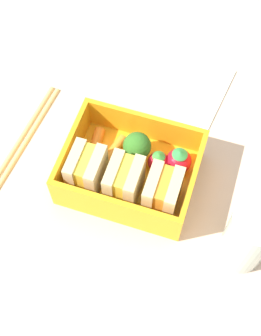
% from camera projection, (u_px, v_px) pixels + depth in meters
% --- Properties ---
extents(ground_plane, '(1.20, 1.20, 0.02)m').
position_uv_depth(ground_plane, '(130.00, 182.00, 0.59)').
color(ground_plane, beige).
extents(bento_tray, '(0.16, 0.12, 0.01)m').
position_uv_depth(bento_tray, '(130.00, 176.00, 0.58)').
color(bento_tray, '#F8A119').
rests_on(bento_tray, ground_plane).
extents(bento_rim, '(0.16, 0.12, 0.04)m').
position_uv_depth(bento_rim, '(130.00, 165.00, 0.55)').
color(bento_rim, '#F8A119').
rests_on(bento_rim, bento_tray).
extents(sandwich_left, '(0.04, 0.05, 0.05)m').
position_uv_depth(sandwich_left, '(163.00, 192.00, 0.53)').
color(sandwich_left, '#E0C17F').
rests_on(sandwich_left, bento_tray).
extents(sandwich_center_left, '(0.04, 0.05, 0.05)m').
position_uv_depth(sandwich_center_left, '(124.00, 180.00, 0.54)').
color(sandwich_center_left, '#D6BA7E').
rests_on(sandwich_center_left, bento_tray).
extents(sandwich_center, '(0.04, 0.05, 0.05)m').
position_uv_depth(sandwich_center, '(87.00, 170.00, 0.55)').
color(sandwich_center, '#D4B783').
rests_on(sandwich_center, bento_tray).
extents(strawberry_left, '(0.03, 0.03, 0.04)m').
position_uv_depth(strawberry_left, '(179.00, 160.00, 0.56)').
color(strawberry_left, red).
rests_on(strawberry_left, bento_tray).
extents(strawberry_far_left, '(0.03, 0.03, 0.03)m').
position_uv_depth(strawberry_far_left, '(158.00, 161.00, 0.57)').
color(strawberry_far_left, red).
rests_on(strawberry_far_left, bento_tray).
extents(broccoli_floret, '(0.03, 0.03, 0.04)m').
position_uv_depth(broccoli_floret, '(135.00, 146.00, 0.56)').
color(broccoli_floret, '#83C55E').
rests_on(broccoli_floret, bento_tray).
extents(carrot_stick_left, '(0.02, 0.05, 0.01)m').
position_uv_depth(carrot_stick_left, '(114.00, 150.00, 0.58)').
color(carrot_stick_left, orange).
rests_on(carrot_stick_left, bento_tray).
extents(carrot_stick_far_left, '(0.02, 0.04, 0.01)m').
position_uv_depth(carrot_stick_far_left, '(96.00, 142.00, 0.59)').
color(carrot_stick_far_left, orange).
rests_on(carrot_stick_far_left, bento_tray).
extents(chopstick_pair, '(0.03, 0.19, 0.01)m').
position_uv_depth(chopstick_pair, '(21.00, 142.00, 0.60)').
color(chopstick_pair, tan).
rests_on(chopstick_pair, ground_plane).
extents(drinking_glass, '(0.05, 0.05, 0.10)m').
position_uv_depth(drinking_glass, '(248.00, 238.00, 0.50)').
color(drinking_glass, silver).
rests_on(drinking_glass, ground_plane).
extents(folded_napkin, '(0.17, 0.13, 0.00)m').
position_uv_depth(folded_napkin, '(171.00, 80.00, 0.65)').
color(folded_napkin, silver).
rests_on(folded_napkin, ground_plane).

